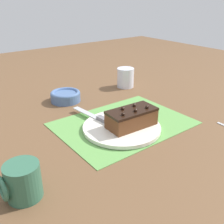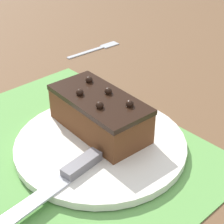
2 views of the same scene
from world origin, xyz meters
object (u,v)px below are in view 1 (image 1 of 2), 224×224
Objects in this scene: small_bowl at (66,96)px; coffee_mug at (22,181)px; chocolate_cake at (132,118)px; serving_knife at (98,117)px; drinking_glass at (125,78)px; cake_plate at (122,127)px.

coffee_mug reaches higher than small_bowl.
chocolate_cake is 0.42m from coffee_mug.
serving_knife is 2.15× the size of drinking_glass.
coffee_mug is at bearing 33.59° from drinking_glass.
cake_plate is 2.82× the size of drinking_glass.
cake_plate is 0.10m from serving_knife.
small_bowl is at bearing -1.69° from drinking_glass.
drinking_glass reaches higher than coffee_mug.
chocolate_cake is (-0.03, 0.02, 0.04)m from cake_plate.
coffee_mug reaches higher than serving_knife.
cake_plate is at bearing -163.42° from coffee_mug.
serving_knife reaches higher than cake_plate.
drinking_glass is (-0.30, -0.34, 0.04)m from cake_plate.
cake_plate is 2.09× the size of small_bowl.
serving_knife is at bearing 88.38° from small_bowl.
chocolate_cake is 1.36× the size of small_bowl.
coffee_mug reaches higher than cake_plate.
cake_plate is 1.54× the size of chocolate_cake.
coffee_mug is (0.35, 0.21, 0.02)m from serving_knife.
coffee_mug is at bearing 52.53° from small_bowl.
chocolate_cake is 0.38m from small_bowl.
serving_knife is at bearing -62.94° from chocolate_cake.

